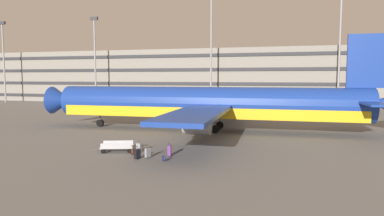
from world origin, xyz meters
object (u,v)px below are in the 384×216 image
object	(u,v)px
suitcase_purple	(139,147)
suitcase_laid_flat	(169,150)
suitcase_small	(137,154)
backpack_navy	(132,152)
suitcase_teal	(148,153)
baggage_cart	(117,147)
backpack_large	(164,158)
airliner	(209,105)

from	to	relation	value
suitcase_purple	suitcase_laid_flat	xyz separation A→B (m)	(2.89, -0.73, 0.07)
suitcase_purple	suitcase_small	xyz separation A→B (m)	(0.87, -2.24, 0.02)
suitcase_laid_flat	backpack_navy	xyz separation A→B (m)	(-2.96, -0.35, -0.22)
suitcase_purple	suitcase_teal	bearing A→B (deg)	-48.92
backpack_navy	baggage_cart	xyz separation A→B (m)	(-1.67, 0.67, 0.19)
suitcase_small	suitcase_teal	bearing A→B (deg)	40.04
baggage_cart	backpack_large	bearing A→B (deg)	-22.58
backpack_navy	airliner	bearing A→B (deg)	76.11
suitcase_purple	suitcase_teal	world-z (taller)	suitcase_teal
suitcase_small	backpack_navy	distance (m)	1.50
suitcase_teal	baggage_cart	distance (m)	3.49
suitcase_teal	suitcase_laid_flat	xyz separation A→B (m)	(1.39, 0.98, 0.05)
suitcase_purple	suitcase_laid_flat	distance (m)	2.98
suitcase_purple	suitcase_small	size ratio (longest dim) A/B	0.97
backpack_navy	backpack_large	bearing A→B (deg)	-23.00
suitcase_purple	backpack_large	size ratio (longest dim) A/B	1.85
suitcase_purple	baggage_cart	size ratio (longest dim) A/B	0.27
suitcase_laid_flat	suitcase_teal	bearing A→B (deg)	-144.86
backpack_large	suitcase_teal	bearing A→B (deg)	156.10
suitcase_purple	airliner	bearing A→B (deg)	75.26
suitcase_laid_flat	suitcase_purple	bearing A→B (deg)	165.76
baggage_cart	suitcase_small	bearing A→B (deg)	-34.93
suitcase_purple	backpack_navy	xyz separation A→B (m)	(-0.07, -1.08, -0.15)
airliner	backpack_navy	world-z (taller)	airliner
suitcase_purple	suitcase_small	world-z (taller)	suitcase_small
baggage_cart	suitcase_laid_flat	bearing A→B (deg)	-3.96
baggage_cart	airliner	bearing A→B (deg)	68.63
suitcase_purple	suitcase_teal	size ratio (longest dim) A/B	0.94
airliner	suitcase_purple	xyz separation A→B (m)	(-3.24, -12.31, -2.63)
suitcase_small	suitcase_teal	size ratio (longest dim) A/B	0.96
backpack_large	baggage_cart	bearing A→B (deg)	157.42
airliner	suitcase_teal	world-z (taller)	airliner
backpack_large	airliner	bearing A→B (deg)	89.41
suitcase_laid_flat	backpack_navy	distance (m)	2.99
airliner	suitcase_laid_flat	world-z (taller)	airliner
backpack_navy	suitcase_teal	bearing A→B (deg)	-22.08
suitcase_small	suitcase_teal	world-z (taller)	suitcase_teal
suitcase_teal	suitcase_laid_flat	size ratio (longest dim) A/B	0.97
suitcase_purple	backpack_large	world-z (taller)	suitcase_purple
airliner	suitcase_laid_flat	size ratio (longest dim) A/B	40.92
backpack_navy	backpack_large	distance (m)	3.43
airliner	suitcase_small	size ratio (longest dim) A/B	43.90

